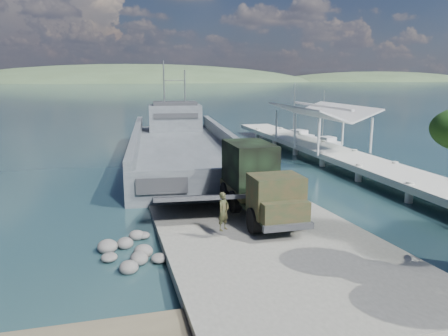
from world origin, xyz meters
TOP-DOWN VIEW (x-y plane):
  - ground at (0.00, 0.00)m, footprint 1400.00×1400.00m
  - boat_ramp at (0.00, -1.00)m, footprint 10.00×18.00m
  - shoreline_rocks at (-6.20, 0.50)m, footprint 3.20×5.60m
  - distant_headlands at (50.00, 560.00)m, footprint 1000.00×240.00m
  - pier at (13.00, 18.77)m, footprint 6.40×44.00m
  - landing_craft at (-0.56, 21.66)m, footprint 11.79×35.99m
  - military_truck at (0.63, 2.85)m, footprint 2.72×8.20m
  - soldier at (-2.11, -0.29)m, footprint 0.80×0.76m
  - sailboat_near at (17.07, 26.94)m, footprint 2.47×5.67m
  - sailboat_far at (16.05, 32.96)m, footprint 3.50×6.30m

SIDE VIEW (x-z plane):
  - ground at x=0.00m, z-range 0.00..0.00m
  - shoreline_rocks at x=-6.20m, z-range -0.45..0.45m
  - distant_headlands at x=50.00m, z-range -24.00..24.00m
  - boat_ramp at x=0.00m, z-range 0.00..0.50m
  - sailboat_near at x=17.07m, z-range -2.99..3.70m
  - sailboat_far at x=16.05m, z-range -3.29..4.08m
  - landing_craft at x=-0.56m, z-range -4.40..6.12m
  - soldier at x=-2.11m, z-range 0.50..2.34m
  - pier at x=13.00m, z-range -1.45..4.65m
  - military_truck at x=0.63m, z-range 0.49..4.28m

